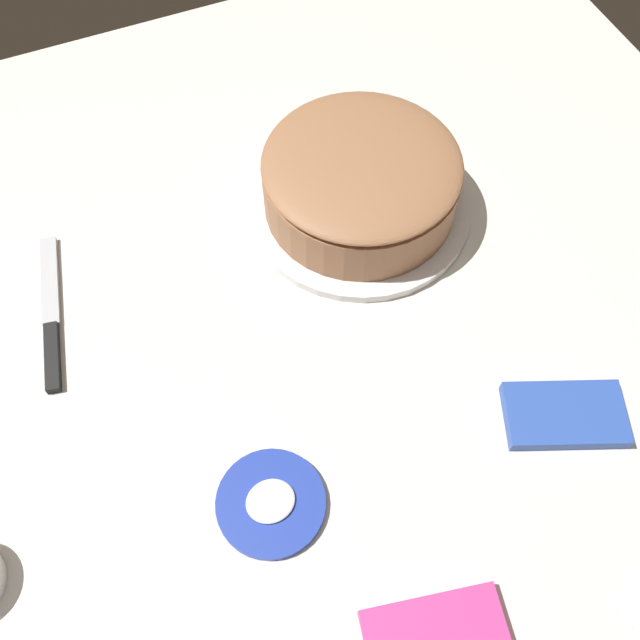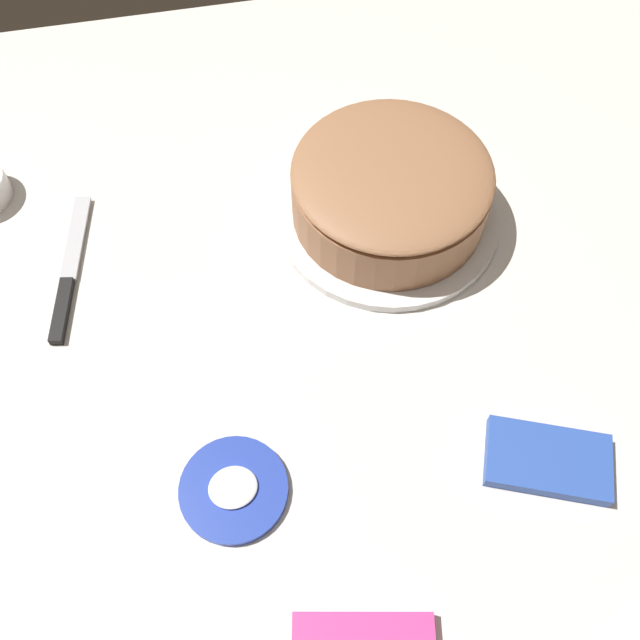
{
  "view_description": "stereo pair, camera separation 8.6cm",
  "coord_description": "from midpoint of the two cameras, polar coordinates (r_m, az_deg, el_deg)",
  "views": [
    {
      "loc": [
        -0.1,
        -0.31,
        0.79
      ],
      "look_at": [
        0.07,
        0.09,
        0.04
      ],
      "focal_mm": 39.22,
      "sensor_mm": 36.0,
      "label": 1
    },
    {
      "loc": [
        -0.02,
        -0.33,
        0.79
      ],
      "look_at": [
        0.07,
        0.09,
        0.04
      ],
      "focal_mm": 39.22,
      "sensor_mm": 36.0,
      "label": 2
    }
  ],
  "objects": [
    {
      "name": "ground_plane",
      "position": [
        0.85,
        -4.96,
        -7.84
      ],
      "size": [
        1.54,
        1.54,
        0.0
      ],
      "primitive_type": "plane",
      "color": "silver"
    },
    {
      "name": "candy_box_lower",
      "position": [
        0.78,
        5.93,
        -24.32
      ],
      "size": [
        0.16,
        0.1,
        0.02
      ],
      "primitive_type": "cube",
      "rotation": [
        0.0,
        0.0,
        -0.2
      ],
      "color": "#E53D8E",
      "rests_on": "ground_plane"
    },
    {
      "name": "frosting_tub_lid",
      "position": [
        0.81,
        -7.18,
        -14.87
      ],
      "size": [
        0.12,
        0.12,
        0.02
      ],
      "color": "#233DAD",
      "rests_on": "ground_plane"
    },
    {
      "name": "frosted_cake",
      "position": [
        0.97,
        0.74,
        10.77
      ],
      "size": [
        0.32,
        0.32,
        0.11
      ],
      "color": "white",
      "rests_on": "ground_plane"
    },
    {
      "name": "candy_box_upper",
      "position": [
        0.87,
        16.68,
        -7.68
      ],
      "size": [
        0.16,
        0.13,
        0.02
      ],
      "primitive_type": "cube",
      "rotation": [
        0.0,
        0.0,
        -0.38
      ],
      "color": "#2D51B2",
      "rests_on": "ground_plane"
    },
    {
      "name": "spreading_knife",
      "position": [
        0.97,
        -23.49,
        -0.54
      ],
      "size": [
        0.06,
        0.24,
        0.01
      ],
      "color": "silver",
      "rests_on": "ground_plane"
    }
  ]
}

